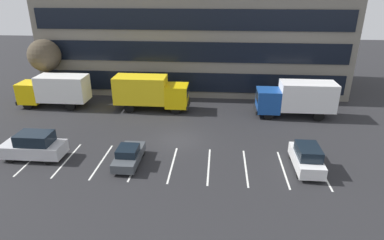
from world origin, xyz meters
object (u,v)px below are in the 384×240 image
at_px(suv_white, 307,158).
at_px(bare_tree, 44,56).
at_px(box_truck_yellow, 55,89).
at_px(sedan_charcoal, 129,155).
at_px(box_truck_blue, 297,98).
at_px(box_truck_yellow_all, 150,91).
at_px(suv_silver, 34,146).

relative_size(suv_white, bare_tree, 0.61).
relative_size(box_truck_yellow, suv_white, 1.82).
distance_m(sedan_charcoal, bare_tree, 20.70).
xyz_separation_m(box_truck_blue, box_truck_yellow_all, (-15.44, 0.75, 0.02)).
bearing_deg(box_truck_blue, bare_tree, 172.20).
bearing_deg(bare_tree, suv_white, -28.33).
distance_m(box_truck_blue, bare_tree, 28.85).
bearing_deg(box_truck_yellow_all, box_truck_blue, -2.76).
distance_m(suv_silver, bare_tree, 16.36).
xyz_separation_m(box_truck_yellow, suv_silver, (3.76, -11.53, -0.98)).
relative_size(suv_silver, suv_white, 1.12).
relative_size(box_truck_yellow, suv_silver, 1.62).
height_order(box_truck_yellow, suv_silver, box_truck_yellow).
bearing_deg(sedan_charcoal, suv_silver, 178.14).
bearing_deg(box_truck_blue, sedan_charcoal, -143.29).
bearing_deg(suv_silver, box_truck_blue, 25.65).
relative_size(box_truck_yellow_all, sedan_charcoal, 1.96).
bearing_deg(sedan_charcoal, box_truck_yellow, 134.08).
relative_size(box_truck_yellow_all, suv_silver, 1.68).
bearing_deg(bare_tree, box_truck_yellow_all, -13.64).
height_order(box_truck_blue, bare_tree, bare_tree).
distance_m(box_truck_blue, suv_white, 10.84).
bearing_deg(box_truck_yellow, box_truck_yellow_all, -0.12).
bearing_deg(suv_silver, sedan_charcoal, -1.86).
height_order(suv_silver, suv_white, suv_silver).
bearing_deg(sedan_charcoal, box_truck_yellow_all, 93.28).
bearing_deg(box_truck_yellow_all, box_truck_yellow, 179.88).
xyz_separation_m(suv_silver, sedan_charcoal, (7.65, -0.25, -0.35)).
bearing_deg(suv_white, box_truck_yellow, 155.20).
height_order(box_truck_blue, suv_silver, box_truck_blue).
bearing_deg(box_truck_blue, suv_white, -97.34).
xyz_separation_m(box_truck_blue, suv_white, (-1.38, -10.69, -1.14)).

